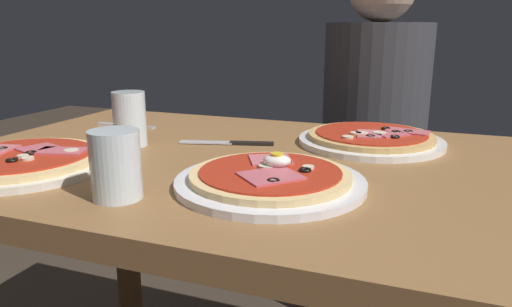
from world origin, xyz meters
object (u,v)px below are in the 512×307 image
object	(u,v)px
knife	(233,143)
pizza_across_left	(371,139)
water_glass_far	(130,123)
pizza_across_right	(21,161)
dining_table	(233,221)
pizza_foreground	(270,179)
water_glass_near	(116,169)
fork	(121,125)
diner_person	(371,158)

from	to	relation	value
knife	pizza_across_left	bearing A→B (deg)	21.02
water_glass_far	pizza_across_right	bearing A→B (deg)	-111.95
pizza_across_right	knife	distance (m)	0.39
pizza_across_left	pizza_across_right	world-z (taller)	same
dining_table	pizza_across_right	distance (m)	0.39
pizza_across_left	pizza_across_right	bearing A→B (deg)	-144.43
pizza_across_left	pizza_across_right	size ratio (longest dim) A/B	0.98
dining_table	pizza_foreground	xyz separation A→B (m)	(0.12, -0.14, 0.14)
dining_table	water_glass_near	size ratio (longest dim) A/B	11.18
pizza_across_left	dining_table	bearing A→B (deg)	-139.96
pizza_foreground	water_glass_near	world-z (taller)	water_glass_near
dining_table	water_glass_far	xyz separation A→B (m)	(-0.23, 0.01, 0.18)
water_glass_near	water_glass_far	xyz separation A→B (m)	(-0.16, 0.27, 0.01)
pizza_foreground	pizza_across_left	xyz separation A→B (m)	(0.11, 0.33, -0.00)
pizza_across_right	fork	size ratio (longest dim) A/B	1.90
fork	water_glass_near	bearing A→B (deg)	-54.48
pizza_foreground	pizza_across_right	world-z (taller)	pizza_foreground
pizza_across_right	fork	distance (m)	0.36
fork	knife	bearing A→B (deg)	-12.72
pizza_foreground	water_glass_near	distance (m)	0.22
dining_table	pizza_foreground	size ratio (longest dim) A/B	3.77
pizza_foreground	diner_person	world-z (taller)	diner_person
pizza_across_left	knife	bearing A→B (deg)	-158.98
dining_table	diner_person	distance (m)	0.74
pizza_across_left	water_glass_near	bearing A→B (deg)	-122.85
water_glass_near	knife	distance (m)	0.35
pizza_foreground	water_glass_far	world-z (taller)	water_glass_far
pizza_across_left	fork	xyz separation A→B (m)	(-0.59, -0.03, -0.01)
pizza_across_left	water_glass_near	world-z (taller)	water_glass_near
dining_table	pizza_across_left	xyz separation A→B (m)	(0.23, 0.19, 0.14)
pizza_across_left	knife	world-z (taller)	pizza_across_left
water_glass_far	pizza_foreground	bearing A→B (deg)	-22.43
dining_table	pizza_across_right	xyz separation A→B (m)	(-0.31, -0.19, 0.14)
water_glass_near	pizza_foreground	bearing A→B (deg)	33.99
dining_table	pizza_across_right	bearing A→B (deg)	-148.09
pizza_across_left	water_glass_near	xyz separation A→B (m)	(-0.29, -0.45, 0.03)
fork	diner_person	world-z (taller)	diner_person
dining_table	diner_person	size ratio (longest dim) A/B	0.92
diner_person	water_glass_near	bearing A→B (deg)	76.53
dining_table	water_glass_far	distance (m)	0.29
water_glass_far	dining_table	bearing A→B (deg)	-2.24
water_glass_near	fork	distance (m)	0.52
knife	pizza_foreground	bearing A→B (deg)	-54.98
pizza_across_right	knife	xyz separation A→B (m)	(0.27, 0.28, -0.01)
pizza_foreground	knife	distance (m)	0.27
water_glass_near	fork	world-z (taller)	water_glass_near
pizza_across_left	pizza_foreground	bearing A→B (deg)	-108.11
pizza_foreground	knife	bearing A→B (deg)	125.02
fork	pizza_across_right	bearing A→B (deg)	-80.99
water_glass_near	pizza_across_left	bearing A→B (deg)	57.15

